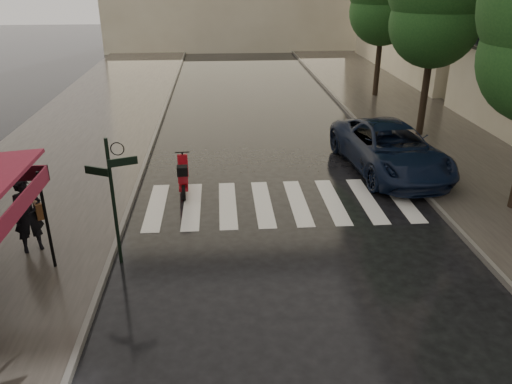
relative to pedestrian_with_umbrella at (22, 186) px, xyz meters
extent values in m
plane|color=black|center=(3.37, -3.56, -1.82)|extent=(120.00, 120.00, 0.00)
cube|color=#38332D|center=(-1.13, 8.44, -1.76)|extent=(6.00, 60.00, 0.12)
cube|color=#38332D|center=(13.62, 8.44, -1.76)|extent=(5.50, 60.00, 0.12)
cube|color=#595651|center=(1.92, 8.44, -1.75)|extent=(0.12, 60.00, 0.16)
cube|color=#595651|center=(10.82, 8.44, -1.75)|extent=(0.12, 60.00, 0.16)
cube|color=silver|center=(2.67, 2.44, -1.81)|extent=(0.50, 3.20, 0.01)
cube|color=silver|center=(3.72, 2.44, -1.81)|extent=(0.50, 3.20, 0.01)
cube|color=silver|center=(4.77, 2.44, -1.81)|extent=(0.50, 3.20, 0.01)
cube|color=silver|center=(5.82, 2.44, -1.81)|extent=(0.50, 3.20, 0.01)
cube|color=silver|center=(6.87, 2.44, -1.81)|extent=(0.50, 3.20, 0.01)
cube|color=silver|center=(7.92, 2.44, -1.81)|extent=(0.50, 3.20, 0.01)
cube|color=silver|center=(8.97, 2.44, -1.81)|extent=(0.50, 3.20, 0.01)
cube|color=silver|center=(10.02, 2.44, -1.81)|extent=(0.50, 3.20, 0.01)
cylinder|color=black|center=(0.72, -0.81, -0.53)|extent=(0.07, 0.07, 2.35)
cylinder|color=black|center=(2.17, -0.56, -0.27)|extent=(0.08, 0.08, 3.10)
cube|color=black|center=(2.47, -0.56, 0.73)|extent=(0.62, 0.26, 0.18)
cube|color=black|center=(1.89, -0.56, 0.53)|extent=(0.56, 0.29, 0.18)
cylinder|color=black|center=(12.87, 8.44, 0.54)|extent=(0.28, 0.28, 4.48)
sphere|color=#163D16|center=(12.87, 8.44, 2.70)|extent=(3.40, 3.40, 3.40)
cylinder|color=black|center=(13.07, 15.44, 0.48)|extent=(0.28, 0.28, 4.37)
sphere|color=#163D16|center=(13.07, 15.44, 2.59)|extent=(3.40, 3.40, 3.40)
imported|color=black|center=(0.00, 0.00, -0.77)|extent=(0.81, 0.73, 1.87)
imported|color=black|center=(0.00, 0.00, 0.36)|extent=(1.52, 1.53, 1.02)
cube|color=#4F2D15|center=(0.21, 0.12, -0.70)|extent=(0.30, 0.38, 0.40)
cylinder|color=black|center=(3.46, 2.86, -1.58)|extent=(0.13, 0.48, 0.47)
cylinder|color=black|center=(3.39, 4.10, -1.58)|extent=(0.13, 0.48, 0.47)
cube|color=maroon|center=(3.43, 3.51, -1.50)|extent=(0.35, 1.30, 0.10)
cube|color=maroon|center=(3.44, 3.26, -1.21)|extent=(0.33, 0.56, 0.28)
cube|color=maroon|center=(3.40, 3.95, -1.13)|extent=(0.32, 0.14, 0.74)
cylinder|color=black|center=(3.40, 4.05, -0.71)|extent=(0.46, 0.06, 0.04)
cube|color=black|center=(3.46, 2.89, -0.88)|extent=(0.33, 0.31, 0.28)
imported|color=black|center=(10.37, 4.80, -1.02)|extent=(3.24, 6.02, 1.60)
camera|label=1|loc=(4.62, -10.93, 4.57)|focal=35.00mm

